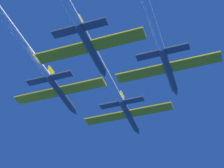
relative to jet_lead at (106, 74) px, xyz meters
name	(u,v)px	position (x,y,z in m)	size (l,w,h in m)	color
jet_lead	(106,74)	(0.00, 0.00, 0.00)	(15.46, 43.84, 2.56)	#4C5660
jet_left_wing	(27,48)	(-8.85, -8.11, 0.62)	(15.46, 42.06, 2.56)	#4C5660
jet_right_wing	(146,2)	(8.91, -10.89, 0.21)	(15.46, 47.32, 2.56)	#4C5660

